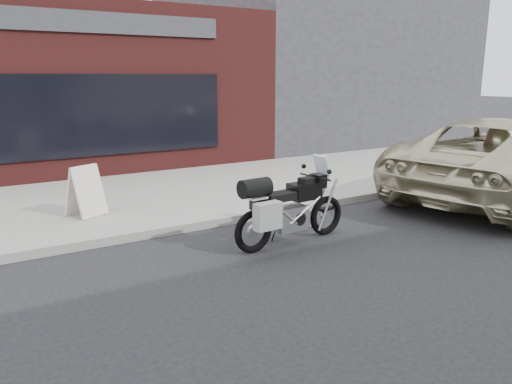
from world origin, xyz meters
The scene contains 6 objects.
ground centered at (0.00, 0.00, 0.00)m, with size 120.00×120.00×0.00m, color black.
near_sidewalk centered at (0.00, 7.00, 0.07)m, with size 44.00×6.00×0.15m, color gray.
neighbour_building centered at (10.00, 14.00, 3.00)m, with size 10.00×10.00×6.00m, color #2A2A2F.
motorcycle centered at (0.90, 2.57, 0.60)m, with size 2.21×0.82×1.39m.
minivan centered at (6.75, 2.60, 0.89)m, with size 2.95×6.41×1.78m, color #BDB693.
sandwich_sign centered at (-1.50, 5.51, 0.61)m, with size 0.75×0.73×0.92m.
Camera 1 is at (-3.50, -3.66, 2.65)m, focal length 35.00 mm.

